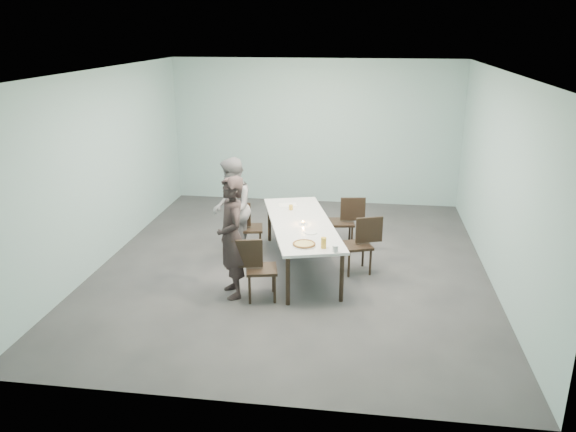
# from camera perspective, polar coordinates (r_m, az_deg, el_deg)

# --- Properties ---
(ground) EXTENTS (7.00, 7.00, 0.00)m
(ground) POSITION_cam_1_polar(r_m,az_deg,el_deg) (8.96, 0.48, -4.97)
(ground) COLOR #333335
(ground) RESTS_ON ground
(room_shell) EXTENTS (6.02, 7.02, 3.01)m
(room_shell) POSITION_cam_1_polar(r_m,az_deg,el_deg) (8.36, 0.52, 7.85)
(room_shell) COLOR #90B5B6
(room_shell) RESTS_ON ground
(table) EXTENTS (1.57, 2.75, 0.75)m
(table) POSITION_cam_1_polar(r_m,az_deg,el_deg) (8.63, 1.35, -0.99)
(table) COLOR white
(table) RESTS_ON ground
(chair_near_left) EXTENTS (0.65, 0.50, 0.87)m
(chair_near_left) POSITION_cam_1_polar(r_m,az_deg,el_deg) (7.72, -3.32, -4.97)
(chair_near_left) COLOR black
(chair_near_left) RESTS_ON ground
(chair_far_left) EXTENTS (0.64, 0.49, 0.87)m
(chair_far_left) POSITION_cam_1_polar(r_m,az_deg,el_deg) (9.28, -4.41, -0.85)
(chair_far_left) COLOR black
(chair_far_left) RESTS_ON ground
(chair_near_right) EXTENTS (0.65, 0.54, 0.87)m
(chair_near_right) POSITION_cam_1_polar(r_m,az_deg,el_deg) (8.62, 7.51, -2.51)
(chair_near_right) COLOR black
(chair_near_right) RESTS_ON ground
(chair_far_right) EXTENTS (0.64, 0.48, 0.87)m
(chair_far_right) POSITION_cam_1_polar(r_m,az_deg,el_deg) (9.59, 5.92, -0.25)
(chair_far_right) COLOR black
(chair_far_right) RESTS_ON ground
(diner_near) EXTENTS (0.65, 0.74, 1.72)m
(diner_near) POSITION_cam_1_polar(r_m,az_deg,el_deg) (7.72, -5.73, -2.19)
(diner_near) COLOR black
(diner_near) RESTS_ON ground
(diner_far) EXTENTS (0.78, 0.92, 1.64)m
(diner_far) POSITION_cam_1_polar(r_m,az_deg,el_deg) (9.09, -5.72, 0.80)
(diner_far) COLOR gray
(diner_far) RESTS_ON ground
(pizza) EXTENTS (0.34, 0.34, 0.04)m
(pizza) POSITION_cam_1_polar(r_m,az_deg,el_deg) (7.69, 1.64, -2.88)
(pizza) COLOR white
(pizza) RESTS_ON table
(side_plate) EXTENTS (0.18, 0.18, 0.01)m
(side_plate) POSITION_cam_1_polar(r_m,az_deg,el_deg) (8.16, 2.34, -1.69)
(side_plate) COLOR white
(side_plate) RESTS_ON table
(beer_glass) EXTENTS (0.08, 0.08, 0.15)m
(beer_glass) POSITION_cam_1_polar(r_m,az_deg,el_deg) (7.60, 3.64, -2.74)
(beer_glass) COLOR gold
(beer_glass) RESTS_ON table
(water_tumbler) EXTENTS (0.08, 0.08, 0.09)m
(water_tumbler) POSITION_cam_1_polar(r_m,az_deg,el_deg) (7.50, 4.82, -3.32)
(water_tumbler) COLOR silver
(water_tumbler) RESTS_ON table
(tealight) EXTENTS (0.06, 0.06, 0.05)m
(tealight) POSITION_cam_1_polar(r_m,az_deg,el_deg) (8.51, 1.56, -0.72)
(tealight) COLOR silver
(tealight) RESTS_ON table
(amber_tumbler) EXTENTS (0.07, 0.07, 0.08)m
(amber_tumbler) POSITION_cam_1_polar(r_m,az_deg,el_deg) (9.18, 0.29, 0.89)
(amber_tumbler) COLOR gold
(amber_tumbler) RESTS_ON table
(menu) EXTENTS (0.35, 0.29, 0.01)m
(menu) POSITION_cam_1_polar(r_m,az_deg,el_deg) (9.43, -0.04, 1.14)
(menu) COLOR silver
(menu) RESTS_ON table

